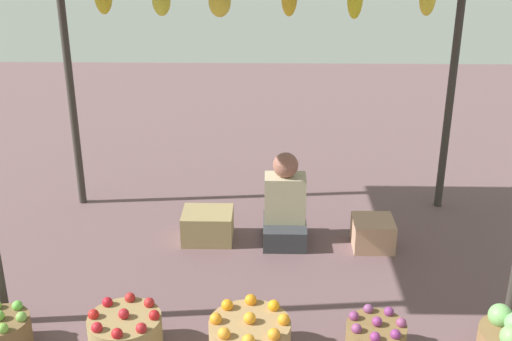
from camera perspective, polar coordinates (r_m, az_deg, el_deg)
ground_plane at (r=5.28m, az=0.12°, el=-7.42°), size 14.00×14.00×0.00m
vendor_person at (r=5.36m, az=2.58°, el=-3.34°), size 0.36×0.44×0.78m
basket_green_apples at (r=4.48m, az=-21.64°, el=-13.31°), size 0.36×0.36×0.29m
basket_red_apples at (r=4.22m, az=-11.52°, el=-14.12°), size 0.46×0.46×0.33m
basket_oranges at (r=4.10m, az=-0.55°, el=-14.79°), size 0.51×0.51×0.34m
basket_purple_onions at (r=4.21m, az=10.59°, el=-14.50°), size 0.38×0.38×0.28m
wooden_crate_near_vendor at (r=5.42m, az=10.34°, el=-5.50°), size 0.33×0.34×0.25m
wooden_crate_stacked_rear at (r=5.46m, az=-4.31°, el=-4.90°), size 0.42×0.35×0.26m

